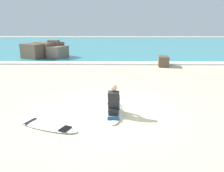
% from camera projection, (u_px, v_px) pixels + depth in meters
% --- Properties ---
extents(ground_plane, '(80.00, 80.00, 0.00)m').
position_uv_depth(ground_plane, '(109.00, 112.00, 7.69)').
color(ground_plane, beige).
extents(sea, '(80.00, 28.00, 0.10)m').
position_uv_depth(sea, '(114.00, 44.00, 29.55)').
color(sea, teal).
rests_on(sea, ground).
extents(breaking_foam, '(80.00, 0.90, 0.11)m').
position_uv_depth(breaking_foam, '(112.00, 63.00, 16.34)').
color(breaking_foam, white).
rests_on(breaking_foam, ground).
extents(surfboard_main, '(0.52, 2.13, 0.08)m').
position_uv_depth(surfboard_main, '(114.00, 111.00, 7.68)').
color(surfboard_main, white).
rests_on(surfboard_main, ground).
extents(surfer_seated, '(0.39, 0.72, 0.95)m').
position_uv_depth(surfer_seated, '(114.00, 102.00, 7.33)').
color(surfer_seated, '#232326').
rests_on(surfer_seated, surfboard_main).
extents(surfboard_spare_near, '(2.05, 1.28, 0.08)m').
position_uv_depth(surfboard_spare_near, '(46.00, 126.00, 6.61)').
color(surfboard_spare_near, silver).
rests_on(surfboard_spare_near, ground).
extents(rock_outcrop_distant, '(3.99, 3.21, 1.43)m').
position_uv_depth(rock_outcrop_distant, '(44.00, 51.00, 18.81)').
color(rock_outcrop_distant, '#756656').
rests_on(rock_outcrop_distant, ground).
extents(shoreline_rock, '(0.77, 1.11, 0.66)m').
position_uv_depth(shoreline_rock, '(163.00, 61.00, 15.42)').
color(shoreline_rock, brown).
rests_on(shoreline_rock, ground).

